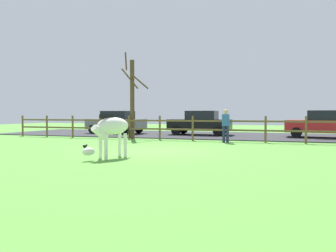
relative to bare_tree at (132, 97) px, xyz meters
The scene contains 10 objects.
ground_plane 6.78m from the bare_tree, 56.15° to the right, with size 60.00×60.00×0.00m, color #549338.
parking_asphalt 5.85m from the bare_tree, 48.66° to the left, with size 28.00×7.40×0.05m, color #2D2D33.
paddock_fence 3.15m from the bare_tree, ahead, with size 20.40×0.11×1.31m.
bare_tree is the anchor object (origin of this frame).
zebra 8.33m from the bare_tree, 70.29° to the right, with size 1.01×1.83×1.41m.
crow_on_grass 6.19m from the bare_tree, 84.63° to the right, with size 0.21×0.10×0.20m.
parked_car_red 11.04m from the bare_tree, 19.18° to the left, with size 4.14×2.17×1.56m.
parked_car_black 5.19m from the bare_tree, 51.91° to the left, with size 4.02×1.92×1.56m.
parked_car_grey 4.75m from the bare_tree, 128.64° to the left, with size 4.08×2.04×1.56m.
visitor_near_fence 5.70m from the bare_tree, ahead, with size 0.38×0.26×1.64m.
Camera 1 is at (4.32, -11.97, 1.44)m, focal length 35.46 mm.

